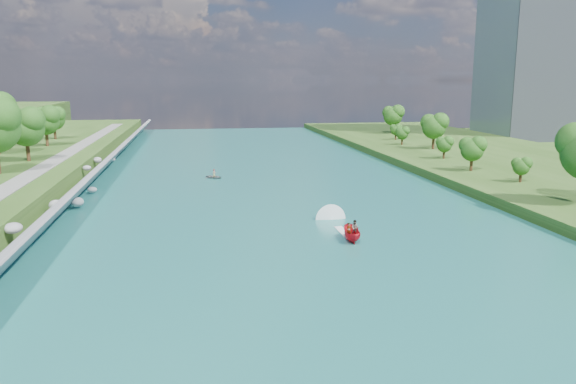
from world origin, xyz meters
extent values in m
plane|color=#2D5119|center=(0.00, 0.00, 0.00)|extent=(260.00, 260.00, 0.00)
cube|color=#1A6258|center=(0.00, 20.00, 0.05)|extent=(55.00, 240.00, 0.10)
cube|color=slate|center=(-25.85, 20.00, 1.80)|extent=(3.54, 236.00, 4.05)
ellipsoid|color=gray|center=(-27.00, 1.18, 2.92)|extent=(1.68, 1.97, 0.97)
ellipsoid|color=gray|center=(-26.15, 14.00, 2.22)|extent=(1.62, 1.35, 1.22)
ellipsoid|color=gray|center=(-25.34, 21.53, 0.92)|extent=(1.56, 1.96, 1.18)
ellipsoid|color=gray|center=(-25.14, 31.07, 0.68)|extent=(1.36, 1.36, 0.81)
ellipsoid|color=gray|center=(-26.78, 37.26, 2.96)|extent=(1.29, 1.06, 0.81)
ellipsoid|color=gray|center=(-26.88, 47.75, 2.74)|extent=(1.46, 1.36, 1.02)
ellipsoid|color=gray|center=(-25.71, 55.69, 1.72)|extent=(1.50, 1.27, 0.86)
cube|color=gray|center=(-32.50, 20.00, 3.55)|extent=(3.00, 200.00, 0.10)
cube|color=gray|center=(82.50, 95.00, 30.00)|extent=(22.00, 22.00, 60.00)
ellipsoid|color=#204512|center=(-36.54, 42.57, 8.52)|extent=(6.02, 6.02, 10.04)
ellipsoid|color=#204512|center=(-38.81, 64.15, 8.14)|extent=(5.56, 5.56, 9.27)
ellipsoid|color=#204512|center=(-40.41, 77.96, 7.67)|extent=(5.00, 5.00, 8.33)
ellipsoid|color=#204512|center=(36.55, 22.30, 3.70)|extent=(2.64, 2.64, 4.40)
ellipsoid|color=#204512|center=(34.51, 33.32, 4.87)|extent=(4.04, 4.04, 6.73)
ellipsoid|color=#204512|center=(36.48, 47.95, 4.03)|extent=(3.04, 3.04, 5.06)
ellipsoid|color=#204512|center=(40.85, 62.78, 6.06)|extent=(5.48, 5.48, 9.13)
ellipsoid|color=#204512|center=(37.08, 71.57, 3.99)|extent=(2.99, 2.99, 4.99)
ellipsoid|color=#204512|center=(39.62, 82.63, 3.85)|extent=(2.82, 2.82, 4.69)
ellipsoid|color=#204512|center=(44.58, 98.63, 6.16)|extent=(5.59, 5.59, 9.32)
imported|color=red|center=(5.14, 1.62, 0.87)|extent=(1.95, 4.15, 1.55)
imported|color=#66605B|center=(4.74, 1.22, 1.25)|extent=(0.63, 0.46, 1.60)
imported|color=#66605B|center=(5.64, 2.12, 1.27)|extent=(0.97, 0.88, 1.64)
cube|color=white|center=(5.14, 4.62, 0.13)|extent=(0.90, 5.00, 0.06)
imported|color=gray|center=(-7.28, 41.29, 0.43)|extent=(3.81, 3.81, 0.65)
imported|color=#66605B|center=(-7.28, 41.29, 0.98)|extent=(0.70, 0.56, 1.26)
camera|label=1|loc=(-10.43, -51.78, 16.14)|focal=35.00mm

